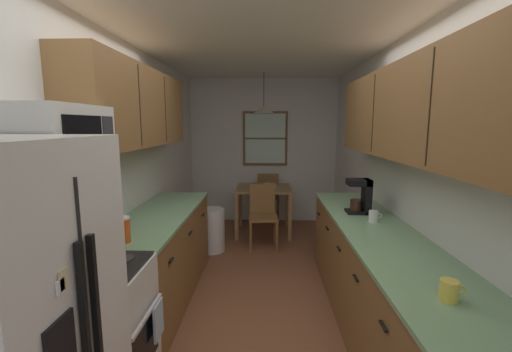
{
  "coord_description": "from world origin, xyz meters",
  "views": [
    {
      "loc": [
        0.06,
        -2.42,
        1.77
      ],
      "look_at": [
        -0.06,
        1.26,
        1.19
      ],
      "focal_mm": 23.53,
      "sensor_mm": 36.0,
      "label": 1
    }
  ],
  "objects_px": {
    "dining_chair_near": "(263,213)",
    "table_serving_bowl": "(270,185)",
    "dining_chair_far": "(268,195)",
    "mug_spare": "(374,216)",
    "dining_table": "(263,195)",
    "stove_range": "(93,338)",
    "trash_bin": "(212,230)",
    "microwave_over_range": "(57,135)",
    "coffee_maker": "(362,195)",
    "storage_canister": "(122,230)",
    "mug_by_coffeemaker": "(449,291)"
  },
  "relations": [
    {
      "from": "dining_chair_near",
      "to": "table_serving_bowl",
      "type": "height_order",
      "value": "dining_chair_near"
    },
    {
      "from": "dining_chair_far",
      "to": "mug_spare",
      "type": "height_order",
      "value": "mug_spare"
    },
    {
      "from": "dining_table",
      "to": "mug_spare",
      "type": "xyz_separation_m",
      "value": [
        1.01,
        -2.37,
        0.32
      ]
    },
    {
      "from": "mug_spare",
      "to": "dining_chair_far",
      "type": "bearing_deg",
      "value": 107.34
    },
    {
      "from": "mug_spare",
      "to": "stove_range",
      "type": "bearing_deg",
      "value": -151.56
    },
    {
      "from": "stove_range",
      "to": "trash_bin",
      "type": "relative_size",
      "value": 1.83
    },
    {
      "from": "dining_chair_far",
      "to": "mug_spare",
      "type": "distance_m",
      "value": 3.15
    },
    {
      "from": "table_serving_bowl",
      "to": "microwave_over_range",
      "type": "bearing_deg",
      "value": -109.34
    },
    {
      "from": "trash_bin",
      "to": "mug_spare",
      "type": "height_order",
      "value": "mug_spare"
    },
    {
      "from": "dining_chair_far",
      "to": "table_serving_bowl",
      "type": "bearing_deg",
      "value": -87.64
    },
    {
      "from": "dining_chair_far",
      "to": "dining_table",
      "type": "bearing_deg",
      "value": -97.08
    },
    {
      "from": "microwave_over_range",
      "to": "table_serving_bowl",
      "type": "distance_m",
      "value": 3.8
    },
    {
      "from": "dining_table",
      "to": "dining_chair_far",
      "type": "relative_size",
      "value": 0.96
    },
    {
      "from": "dining_table",
      "to": "coffee_maker",
      "type": "distance_m",
      "value": 2.33
    },
    {
      "from": "coffee_maker",
      "to": "storage_canister",
      "type": "bearing_deg",
      "value": -155.99
    },
    {
      "from": "storage_canister",
      "to": "dining_chair_near",
      "type": "bearing_deg",
      "value": 66.61
    },
    {
      "from": "stove_range",
      "to": "trash_bin",
      "type": "height_order",
      "value": "stove_range"
    },
    {
      "from": "stove_range",
      "to": "dining_chair_near",
      "type": "bearing_deg",
      "value": 70.51
    },
    {
      "from": "dining_table",
      "to": "storage_canister",
      "type": "bearing_deg",
      "value": -108.92
    },
    {
      "from": "storage_canister",
      "to": "mug_spare",
      "type": "distance_m",
      "value": 2.1
    },
    {
      "from": "stove_range",
      "to": "coffee_maker",
      "type": "bearing_deg",
      "value": 35.03
    },
    {
      "from": "dining_table",
      "to": "table_serving_bowl",
      "type": "bearing_deg",
      "value": 11.83
    },
    {
      "from": "storage_canister",
      "to": "table_serving_bowl",
      "type": "bearing_deg",
      "value": 69.48
    },
    {
      "from": "mug_spare",
      "to": "table_serving_bowl",
      "type": "relative_size",
      "value": 0.62
    },
    {
      "from": "trash_bin",
      "to": "coffee_maker",
      "type": "distance_m",
      "value": 2.24
    },
    {
      "from": "trash_bin",
      "to": "mug_spare",
      "type": "relative_size",
      "value": 5.1
    },
    {
      "from": "mug_spare",
      "to": "storage_canister",
      "type": "bearing_deg",
      "value": -163.82
    },
    {
      "from": "dining_chair_near",
      "to": "mug_spare",
      "type": "xyz_separation_m",
      "value": [
        1.01,
        -1.75,
        0.45
      ]
    },
    {
      "from": "mug_spare",
      "to": "dining_table",
      "type": "bearing_deg",
      "value": 113.05
    },
    {
      "from": "microwave_over_range",
      "to": "trash_bin",
      "type": "relative_size",
      "value": 1.04
    },
    {
      "from": "stove_range",
      "to": "microwave_over_range",
      "type": "bearing_deg",
      "value": 179.97
    },
    {
      "from": "stove_range",
      "to": "trash_bin",
      "type": "distance_m",
      "value": 2.66
    },
    {
      "from": "trash_bin",
      "to": "coffee_maker",
      "type": "bearing_deg",
      "value": -36.46
    },
    {
      "from": "dining_table",
      "to": "dining_chair_far",
      "type": "height_order",
      "value": "dining_chair_far"
    },
    {
      "from": "dining_chair_far",
      "to": "mug_by_coffeemaker",
      "type": "xyz_separation_m",
      "value": [
        0.88,
        -4.33,
        0.45
      ]
    },
    {
      "from": "dining_chair_near",
      "to": "trash_bin",
      "type": "distance_m",
      "value": 0.77
    },
    {
      "from": "trash_bin",
      "to": "storage_canister",
      "type": "xyz_separation_m",
      "value": [
        -0.3,
        -2.13,
        0.7
      ]
    },
    {
      "from": "dining_table",
      "to": "dining_chair_far",
      "type": "xyz_separation_m",
      "value": [
        0.08,
        0.61,
        -0.13
      ]
    },
    {
      "from": "stove_range",
      "to": "mug_by_coffeemaker",
      "type": "distance_m",
      "value": 2.04
    },
    {
      "from": "stove_range",
      "to": "table_serving_bowl",
      "type": "height_order",
      "value": "stove_range"
    },
    {
      "from": "storage_canister",
      "to": "mug_spare",
      "type": "bearing_deg",
      "value": 16.18
    },
    {
      "from": "microwave_over_range",
      "to": "table_serving_bowl",
      "type": "xyz_separation_m",
      "value": [
        1.22,
        3.48,
        -0.92
      ]
    },
    {
      "from": "microwave_over_range",
      "to": "trash_bin",
      "type": "height_order",
      "value": "microwave_over_range"
    },
    {
      "from": "dining_chair_far",
      "to": "table_serving_bowl",
      "type": "height_order",
      "value": "dining_chair_far"
    },
    {
      "from": "storage_canister",
      "to": "dining_table",
      "type": "bearing_deg",
      "value": 71.08
    },
    {
      "from": "coffee_maker",
      "to": "mug_by_coffeemaker",
      "type": "xyz_separation_m",
      "value": [
        -0.02,
        -1.65,
        -0.12
      ]
    },
    {
      "from": "microwave_over_range",
      "to": "dining_chair_far",
      "type": "distance_m",
      "value": 4.41
    },
    {
      "from": "dining_chair_near",
      "to": "mug_spare",
      "type": "relative_size",
      "value": 7.64
    },
    {
      "from": "microwave_over_range",
      "to": "table_serving_bowl",
      "type": "bearing_deg",
      "value": 70.66
    },
    {
      "from": "dining_table",
      "to": "trash_bin",
      "type": "relative_size",
      "value": 1.44
    }
  ]
}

